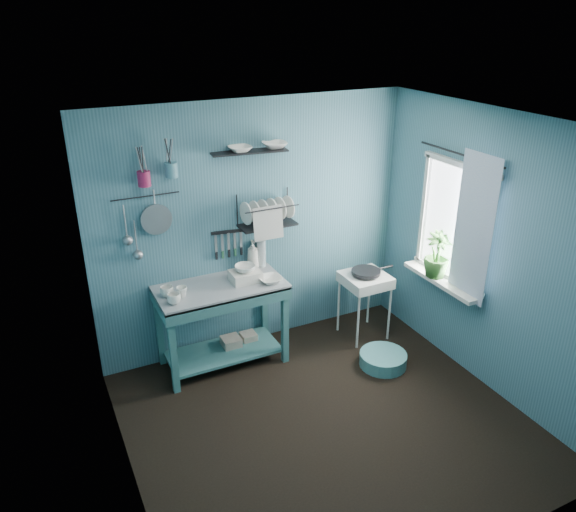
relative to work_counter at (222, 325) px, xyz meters
name	(u,v)px	position (x,y,z in m)	size (l,w,h in m)	color
floor	(327,422)	(0.48, -1.22, -0.43)	(3.20, 3.20, 0.00)	black
ceiling	(337,127)	(0.48, -1.22, 2.07)	(3.20, 3.20, 0.00)	silver
wall_back	(254,228)	(0.48, 0.28, 0.82)	(3.20, 3.20, 0.00)	#396574
wall_front	(470,408)	(0.48, -2.72, 0.82)	(3.20, 3.20, 0.00)	#396574
wall_left	(117,343)	(-1.12, -1.22, 0.82)	(3.00, 3.00, 0.00)	#396574
wall_right	(489,255)	(2.08, -1.22, 0.82)	(3.00, 3.00, 0.00)	#396574
work_counter	(222,325)	(0.00, 0.00, 0.00)	(1.21, 0.60, 0.85)	#326769
mug_left	(174,299)	(-0.48, -0.16, 0.48)	(0.12, 0.12, 0.10)	white
mug_mid	(182,292)	(-0.38, -0.06, 0.47)	(0.10, 0.10, 0.09)	white
mug_right	(167,292)	(-0.50, 0.00, 0.48)	(0.12, 0.12, 0.10)	white
wash_tub	(245,276)	(0.25, -0.02, 0.48)	(0.28, 0.22, 0.10)	silver
tub_bowl	(245,268)	(0.25, -0.02, 0.56)	(0.20, 0.20, 0.06)	white
soap_bottle	(253,255)	(0.42, 0.20, 0.58)	(0.12, 0.12, 0.30)	silver
water_bottle	(261,253)	(0.52, 0.22, 0.57)	(0.09, 0.09, 0.28)	#A1AFB4
counter_bowl	(270,280)	(0.45, -0.15, 0.45)	(0.22, 0.22, 0.05)	white
hotplate_stand	(364,305)	(1.52, -0.18, -0.07)	(0.44, 0.44, 0.71)	silver
frying_pan	(366,272)	(1.52, -0.18, 0.32)	(0.30, 0.30, 0.04)	black
knife_strip	(228,232)	(0.19, 0.25, 0.84)	(0.32, 0.02, 0.03)	black
dish_rack	(267,210)	(0.56, 0.15, 1.04)	(0.55, 0.24, 0.32)	black
upper_shelf	(249,152)	(0.40, 0.18, 1.61)	(0.70, 0.18, 0.01)	black
shelf_bowl_left	(240,150)	(0.32, 0.18, 1.64)	(0.21, 0.21, 0.05)	white
shelf_bowl_right	(275,145)	(0.66, 0.18, 1.65)	(0.23, 0.23, 0.06)	white
utensil_cup_magenta	(144,179)	(-0.56, 0.20, 1.47)	(0.11, 0.11, 0.13)	#951B46
utensil_cup_teal	(171,170)	(-0.32, 0.20, 1.52)	(0.11, 0.11, 0.13)	teal
colander	(156,219)	(-0.48, 0.23, 1.09)	(0.28, 0.28, 0.03)	#96989E
ladle_outer	(125,221)	(-0.75, 0.24, 1.11)	(0.01, 0.01, 0.30)	#96989E
ladle_inner	(136,236)	(-0.68, 0.24, 0.95)	(0.01, 0.01, 0.30)	#96989E
hook_rail	(145,196)	(-0.55, 0.25, 1.30)	(0.01, 0.01, 0.60)	black
window_glass	(455,223)	(2.06, -0.77, 0.97)	(1.10, 1.10, 0.00)	white
windowsill	(441,281)	(1.98, -0.77, 0.38)	(0.16, 0.95, 0.04)	silver
curtain	(473,229)	(2.00, -1.07, 1.02)	(1.35, 1.35, 0.00)	white
curtain_rod	(460,154)	(2.02, -0.77, 1.62)	(0.02, 0.02, 1.05)	black
potted_plant	(437,255)	(1.97, -0.69, 0.63)	(0.25, 0.25, 0.45)	#346729
storage_tin_large	(231,347)	(0.10, 0.05, -0.32)	(0.18, 0.18, 0.22)	gray
storage_tin_small	(249,342)	(0.30, 0.08, -0.33)	(0.15, 0.15, 0.20)	gray
floor_basin	(383,359)	(1.39, -0.74, -0.36)	(0.46, 0.46, 0.13)	teal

